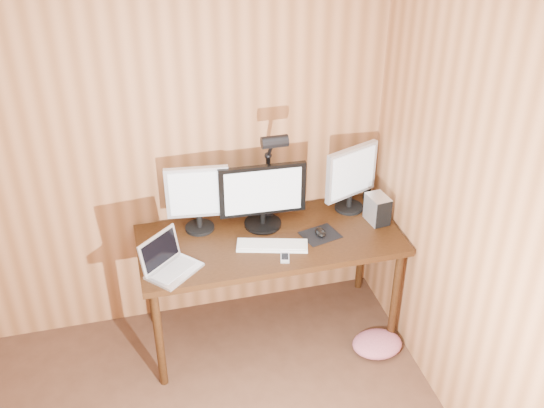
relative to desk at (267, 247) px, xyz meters
name	(u,v)px	position (x,y,z in m)	size (l,w,h in m)	color
desk	(267,247)	(0.00, 0.00, 0.00)	(1.60, 0.70, 0.75)	black
monitor_center	(263,195)	(-0.01, 0.07, 0.34)	(0.54, 0.23, 0.42)	black
monitor_left	(198,197)	(-0.40, 0.13, 0.35)	(0.38, 0.18, 0.43)	black
monitor_right	(351,177)	(0.58, 0.13, 0.36)	(0.38, 0.19, 0.44)	black
laptop	(168,262)	(-0.64, -0.24, 0.17)	(0.37, 0.36, 0.21)	silver
keyboard	(272,245)	(-0.01, -0.17, 0.13)	(0.44, 0.24, 0.02)	white
mousepad	(320,235)	(0.31, -0.12, 0.12)	(0.22, 0.18, 0.00)	black
mouse	(320,232)	(0.31, -0.12, 0.14)	(0.07, 0.11, 0.04)	black
hard_drive	(378,209)	(0.70, -0.06, 0.21)	(0.13, 0.18, 0.18)	silver
phone	(285,257)	(0.03, -0.30, 0.13)	(0.07, 0.11, 0.01)	silver
speaker	(367,191)	(0.74, 0.22, 0.18)	(0.05, 0.05, 0.12)	black
desk_lamp	(272,164)	(0.05, 0.09, 0.54)	(0.16, 0.22, 0.68)	black
fabric_pile	(377,344)	(0.62, -0.43, -0.58)	(0.32, 0.27, 0.10)	#B35767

